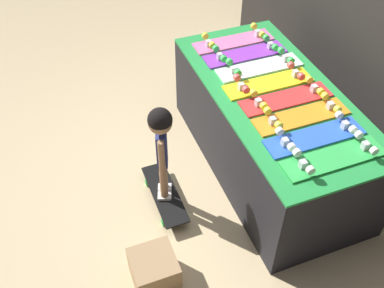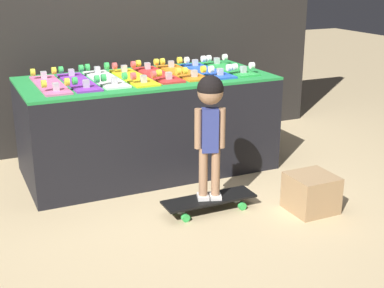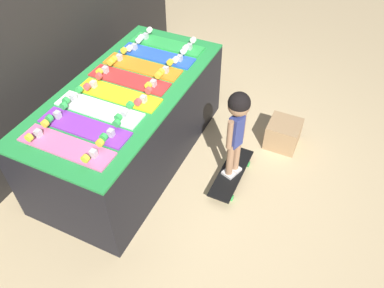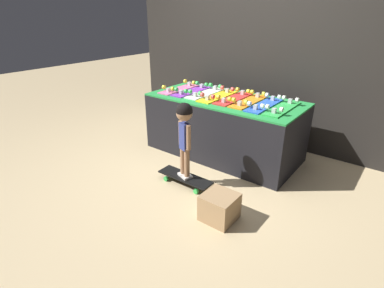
{
  "view_description": "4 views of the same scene",
  "coord_description": "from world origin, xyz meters",
  "px_view_note": "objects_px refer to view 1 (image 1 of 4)",
  "views": [
    {
      "loc": [
        2.2,
        -0.98,
        2.74
      ],
      "look_at": [
        -0.05,
        -0.13,
        0.39
      ],
      "focal_mm": 42.0,
      "sensor_mm": 36.0,
      "label": 1
    },
    {
      "loc": [
        -1.37,
        -3.28,
        1.55
      ],
      "look_at": [
        0.08,
        -0.16,
        0.39
      ],
      "focal_mm": 50.0,
      "sensor_mm": 36.0,
      "label": 2
    },
    {
      "loc": [
        -1.95,
        -0.98,
        2.47
      ],
      "look_at": [
        -0.05,
        -0.1,
        0.42
      ],
      "focal_mm": 35.0,
      "sensor_mm": 36.0,
      "label": 3
    },
    {
      "loc": [
        1.85,
        -2.57,
        1.73
      ],
      "look_at": [
        -0.01,
        -0.15,
        0.36
      ],
      "focal_mm": 28.0,
      "sensor_mm": 36.0,
      "label": 4
    }
  ],
  "objects_px": {
    "skateboard_white_on_rack": "(260,66)",
    "storage_box": "(154,270)",
    "skateboard_red_on_rack": "(286,98)",
    "skateboard_on_floor": "(165,194)",
    "skateboard_pink_on_rack": "(233,40)",
    "skateboard_yellow_on_rack": "(268,82)",
    "skateboard_purple_on_rack": "(245,53)",
    "skateboard_orange_on_rack": "(301,115)",
    "skateboard_green_on_rack": "(334,157)",
    "skateboard_blue_on_rack": "(315,136)",
    "child": "(161,138)"
  },
  "relations": [
    {
      "from": "skateboard_purple_on_rack",
      "to": "skateboard_green_on_rack",
      "type": "distance_m",
      "value": 1.24
    },
    {
      "from": "skateboard_purple_on_rack",
      "to": "skateboard_on_floor",
      "type": "bearing_deg",
      "value": -56.26
    },
    {
      "from": "skateboard_yellow_on_rack",
      "to": "skateboard_on_floor",
      "type": "bearing_deg",
      "value": -77.9
    },
    {
      "from": "skateboard_red_on_rack",
      "to": "skateboard_orange_on_rack",
      "type": "xyz_separation_m",
      "value": [
        0.21,
        0.0,
        0.0
      ]
    },
    {
      "from": "skateboard_orange_on_rack",
      "to": "skateboard_green_on_rack",
      "type": "xyz_separation_m",
      "value": [
        0.41,
        -0.02,
        0.0
      ]
    },
    {
      "from": "skateboard_blue_on_rack",
      "to": "child",
      "type": "height_order",
      "value": "child"
    },
    {
      "from": "skateboard_yellow_on_rack",
      "to": "skateboard_green_on_rack",
      "type": "relative_size",
      "value": 1.0
    },
    {
      "from": "skateboard_blue_on_rack",
      "to": "child",
      "type": "relative_size",
      "value": 0.83
    },
    {
      "from": "skateboard_white_on_rack",
      "to": "child",
      "type": "bearing_deg",
      "value": -66.77
    },
    {
      "from": "skateboard_white_on_rack",
      "to": "skateboard_green_on_rack",
      "type": "relative_size",
      "value": 1.0
    },
    {
      "from": "skateboard_red_on_rack",
      "to": "skateboard_on_floor",
      "type": "xyz_separation_m",
      "value": [
        -0.01,
        -0.93,
        -0.69
      ]
    },
    {
      "from": "skateboard_yellow_on_rack",
      "to": "skateboard_orange_on_rack",
      "type": "distance_m",
      "value": 0.42
    },
    {
      "from": "skateboard_white_on_rack",
      "to": "skateboard_blue_on_rack",
      "type": "relative_size",
      "value": 1.0
    },
    {
      "from": "skateboard_orange_on_rack",
      "to": "skateboard_on_floor",
      "type": "height_order",
      "value": "skateboard_orange_on_rack"
    },
    {
      "from": "skateboard_orange_on_rack",
      "to": "storage_box",
      "type": "relative_size",
      "value": 2.34
    },
    {
      "from": "skateboard_purple_on_rack",
      "to": "storage_box",
      "type": "height_order",
      "value": "skateboard_purple_on_rack"
    },
    {
      "from": "child",
      "to": "storage_box",
      "type": "height_order",
      "value": "child"
    },
    {
      "from": "skateboard_pink_on_rack",
      "to": "skateboard_yellow_on_rack",
      "type": "relative_size",
      "value": 1.0
    },
    {
      "from": "skateboard_purple_on_rack",
      "to": "skateboard_green_on_rack",
      "type": "height_order",
      "value": "same"
    },
    {
      "from": "skateboard_white_on_rack",
      "to": "skateboard_green_on_rack",
      "type": "distance_m",
      "value": 1.04
    },
    {
      "from": "skateboard_pink_on_rack",
      "to": "skateboard_white_on_rack",
      "type": "relative_size",
      "value": 1.0
    },
    {
      "from": "skateboard_red_on_rack",
      "to": "skateboard_blue_on_rack",
      "type": "height_order",
      "value": "same"
    },
    {
      "from": "skateboard_pink_on_rack",
      "to": "skateboard_blue_on_rack",
      "type": "height_order",
      "value": "same"
    },
    {
      "from": "skateboard_green_on_rack",
      "to": "skateboard_blue_on_rack",
      "type": "bearing_deg",
      "value": -178.32
    },
    {
      "from": "skateboard_orange_on_rack",
      "to": "storage_box",
      "type": "distance_m",
      "value": 1.42
    },
    {
      "from": "skateboard_blue_on_rack",
      "to": "child",
      "type": "bearing_deg",
      "value": -115.29
    },
    {
      "from": "skateboard_white_on_rack",
      "to": "child",
      "type": "height_order",
      "value": "child"
    },
    {
      "from": "child",
      "to": "storage_box",
      "type": "distance_m",
      "value": 0.86
    },
    {
      "from": "skateboard_white_on_rack",
      "to": "skateboard_blue_on_rack",
      "type": "xyz_separation_m",
      "value": [
        0.83,
        -0.02,
        0.0
      ]
    },
    {
      "from": "skateboard_pink_on_rack",
      "to": "skateboard_white_on_rack",
      "type": "distance_m",
      "value": 0.42
    },
    {
      "from": "storage_box",
      "to": "skateboard_green_on_rack",
      "type": "bearing_deg",
      "value": 89.03
    },
    {
      "from": "skateboard_white_on_rack",
      "to": "skateboard_orange_on_rack",
      "type": "xyz_separation_m",
      "value": [
        0.62,
        0.0,
        0.0
      ]
    },
    {
      "from": "skateboard_white_on_rack",
      "to": "storage_box",
      "type": "relative_size",
      "value": 2.34
    },
    {
      "from": "skateboard_purple_on_rack",
      "to": "skateboard_white_on_rack",
      "type": "xyz_separation_m",
      "value": [
        0.21,
        0.02,
        0.0
      ]
    },
    {
      "from": "skateboard_white_on_rack",
      "to": "storage_box",
      "type": "height_order",
      "value": "skateboard_white_on_rack"
    },
    {
      "from": "skateboard_orange_on_rack",
      "to": "skateboard_blue_on_rack",
      "type": "height_order",
      "value": "same"
    },
    {
      "from": "skateboard_purple_on_rack",
      "to": "skateboard_red_on_rack",
      "type": "distance_m",
      "value": 0.62
    },
    {
      "from": "skateboard_green_on_rack",
      "to": "skateboard_on_floor",
      "type": "bearing_deg",
      "value": -124.84
    },
    {
      "from": "skateboard_green_on_rack",
      "to": "child",
      "type": "relative_size",
      "value": 0.83
    },
    {
      "from": "skateboard_white_on_rack",
      "to": "skateboard_pink_on_rack",
      "type": "bearing_deg",
      "value": -175.69
    },
    {
      "from": "skateboard_purple_on_rack",
      "to": "child",
      "type": "distance_m",
      "value": 1.1
    },
    {
      "from": "skateboard_purple_on_rack",
      "to": "skateboard_yellow_on_rack",
      "type": "height_order",
      "value": "same"
    },
    {
      "from": "skateboard_purple_on_rack",
      "to": "skateboard_red_on_rack",
      "type": "xyz_separation_m",
      "value": [
        0.62,
        0.02,
        0.0
      ]
    },
    {
      "from": "skateboard_pink_on_rack",
      "to": "child",
      "type": "distance_m",
      "value": 1.22
    },
    {
      "from": "skateboard_purple_on_rack",
      "to": "skateboard_blue_on_rack",
      "type": "distance_m",
      "value": 1.03
    },
    {
      "from": "skateboard_orange_on_rack",
      "to": "skateboard_blue_on_rack",
      "type": "relative_size",
      "value": 1.0
    },
    {
      "from": "skateboard_blue_on_rack",
      "to": "skateboard_green_on_rack",
      "type": "distance_m",
      "value": 0.21
    },
    {
      "from": "skateboard_on_floor",
      "to": "skateboard_white_on_rack",
      "type": "bearing_deg",
      "value": 113.23
    },
    {
      "from": "skateboard_green_on_rack",
      "to": "skateboard_on_floor",
      "type": "relative_size",
      "value": 1.08
    },
    {
      "from": "skateboard_orange_on_rack",
      "to": "storage_box",
      "type": "height_order",
      "value": "skateboard_orange_on_rack"
    }
  ]
}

